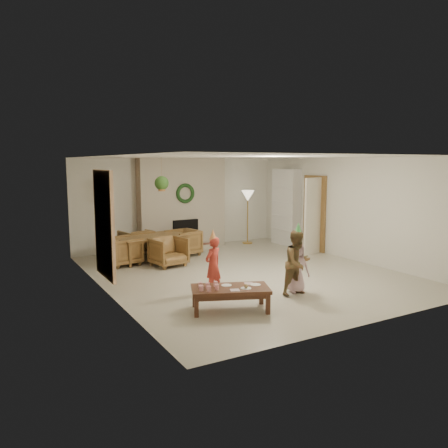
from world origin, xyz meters
TOP-DOWN VIEW (x-y plane):
  - floor at (0.00, 0.00)m, footprint 7.00×7.00m
  - ceiling at (0.00, 0.00)m, footprint 7.00×7.00m
  - wall_back at (0.00, 3.50)m, footprint 7.00×0.00m
  - wall_front at (0.00, -3.50)m, footprint 7.00×0.00m
  - wall_left at (-3.00, 0.00)m, footprint 0.00×7.00m
  - wall_right at (3.00, 0.00)m, footprint 0.00×7.00m
  - fireplace_mass at (0.00, 3.30)m, footprint 2.50×0.40m
  - fireplace_hearth at (0.00, 2.95)m, footprint 1.60×0.30m
  - fireplace_firebox at (0.00, 3.12)m, footprint 0.75×0.12m
  - fireplace_wreath at (0.00, 3.07)m, footprint 0.54×0.10m
  - floor_lamp_base at (1.97, 3.00)m, footprint 0.29×0.29m
  - floor_lamp_post at (1.97, 3.00)m, footprint 0.03×0.03m
  - floor_lamp_shade at (1.97, 3.00)m, footprint 0.38×0.38m
  - bookshelf_carcass at (2.84, 2.30)m, footprint 0.30×1.00m
  - bookshelf_shelf_a at (2.82, 2.30)m, footprint 0.30×0.92m
  - bookshelf_shelf_b at (2.82, 2.30)m, footprint 0.30×0.92m
  - bookshelf_shelf_c at (2.82, 2.30)m, footprint 0.30×0.92m
  - bookshelf_shelf_d at (2.82, 2.30)m, footprint 0.30×0.92m
  - books_row_lower at (2.80, 2.15)m, footprint 0.20×0.40m
  - books_row_mid at (2.80, 2.35)m, footprint 0.20×0.44m
  - books_row_upper at (2.80, 2.20)m, footprint 0.20×0.36m
  - door_frame at (2.96, 1.20)m, footprint 0.05×0.86m
  - door_leaf at (2.58, 0.82)m, footprint 0.77×0.32m
  - curtain_panel at (-2.96, 0.20)m, footprint 0.06×1.20m
  - dining_table at (-1.32, 2.20)m, footprint 1.87×1.26m
  - dining_chair_near at (-1.18, 1.45)m, footprint 0.84×0.85m
  - dining_chair_far at (-1.46, 2.95)m, footprint 0.84×0.85m
  - dining_chair_left at (-2.07, 2.06)m, footprint 0.85×0.84m
  - dining_chair_right at (-0.38, 2.37)m, footprint 0.85×0.84m
  - hanging_plant_cord at (-1.30, 1.50)m, footprint 0.01×0.01m
  - hanging_plant_pot at (-1.30, 1.50)m, footprint 0.16×0.16m
  - hanging_plant_foliage at (-1.30, 1.50)m, footprint 0.32×0.32m
  - coffee_table_top at (-1.51, -1.95)m, footprint 1.39×1.05m
  - coffee_table_apron at (-1.51, -1.95)m, footprint 1.27×0.93m
  - coffee_leg_fl at (-2.13, -1.97)m, footprint 0.09×0.09m
  - coffee_leg_fr at (-1.08, -2.40)m, footprint 0.09×0.09m
  - coffee_leg_bl at (-1.94, -1.50)m, footprint 0.09×0.09m
  - coffee_leg_br at (-0.89, -1.93)m, footprint 0.09×0.09m
  - cup_a at (-2.01, -1.90)m, footprint 0.09×0.09m
  - cup_b at (-1.94, -1.72)m, footprint 0.09×0.09m
  - cup_c at (-1.92, -1.99)m, footprint 0.09×0.09m
  - cup_d at (-1.85, -1.81)m, footprint 0.09×0.09m
  - cup_e at (-1.77, -1.97)m, footprint 0.09×0.09m
  - cup_f at (-1.70, -1.79)m, footprint 0.09×0.09m
  - plate_a at (-1.51, -1.82)m, footprint 0.23×0.23m
  - plate_b at (-1.33, -2.13)m, footprint 0.23×0.23m
  - plate_c at (-1.08, -2.02)m, footprint 0.23×0.23m
  - food_scoop at (-1.33, -2.13)m, footprint 0.09×0.09m
  - napkin_left at (-1.53, -2.13)m, footprint 0.19×0.19m
  - napkin_right at (-1.14, -1.92)m, footprint 0.19×0.19m
  - child_red at (-1.30, -0.97)m, footprint 0.45×0.38m
  - party_hat_red at (-1.30, -0.97)m, footprint 0.15×0.15m
  - child_plaid at (-0.03, -1.80)m, footprint 0.62×0.51m
  - party_hat_plaid at (-0.03, -1.80)m, footprint 0.17×0.17m
  - child_pink at (0.07, -1.68)m, footprint 0.51×0.40m
  - party_hat_pink at (0.07, -1.68)m, footprint 0.16×0.16m

SIDE VIEW (x-z plane):
  - floor at x=0.00m, z-range 0.00..0.00m
  - floor_lamp_base at x=1.97m, z-range 0.00..0.03m
  - fireplace_hearth at x=0.00m, z-range 0.00..0.12m
  - coffee_leg_fl at x=-2.13m, z-range 0.00..0.33m
  - coffee_leg_fr at x=-1.08m, z-range 0.00..0.33m
  - coffee_leg_bl at x=-1.94m, z-range 0.00..0.33m
  - coffee_leg_br at x=-0.89m, z-range 0.00..0.33m
  - coffee_table_apron at x=-1.51m, z-range 0.25..0.33m
  - dining_table at x=-1.32m, z-range 0.00..0.61m
  - dining_chair_near at x=-1.18m, z-range 0.00..0.67m
  - dining_chair_far at x=-1.46m, z-range 0.00..0.67m
  - dining_chair_left at x=-2.07m, z-range 0.00..0.67m
  - dining_chair_right at x=-0.38m, z-range 0.00..0.67m
  - coffee_table_top at x=-1.51m, z-range 0.33..0.38m
  - napkin_left at x=-1.53m, z-range 0.38..0.39m
  - napkin_right at x=-1.14m, z-range 0.38..0.39m
  - plate_a at x=-1.51m, z-range 0.38..0.39m
  - plate_b at x=-1.33m, z-range 0.38..0.39m
  - plate_c at x=-1.08m, z-range 0.38..0.39m
  - food_scoop at x=-1.33m, z-range 0.39..0.46m
  - cup_a at x=-2.01m, z-range 0.38..0.47m
  - cup_b at x=-1.94m, z-range 0.38..0.47m
  - cup_c at x=-1.92m, z-range 0.38..0.47m
  - cup_d at x=-1.85m, z-range 0.38..0.47m
  - cup_e at x=-1.77m, z-range 0.38..0.47m
  - cup_f at x=-1.70m, z-range 0.38..0.47m
  - fireplace_firebox at x=0.00m, z-range 0.07..0.82m
  - bookshelf_shelf_a at x=2.82m, z-range 0.43..0.47m
  - child_pink at x=0.07m, z-range 0.00..0.93m
  - child_red at x=-1.30m, z-range 0.00..1.05m
  - books_row_lower at x=2.80m, z-range 0.47..0.71m
  - child_plaid at x=-0.03m, z-range 0.00..1.19m
  - floor_lamp_post at x=1.97m, z-range 0.03..1.44m
  - bookshelf_shelf_b at x=2.82m, z-range 0.83..0.86m
  - party_hat_pink at x=0.07m, z-range 0.88..1.05m
  - books_row_mid at x=2.80m, z-range 0.87..1.11m
  - door_leaf at x=2.58m, z-range 0.00..2.00m
  - door_frame at x=2.96m, z-range 0.00..2.04m
  - party_hat_red at x=-1.30m, z-range 0.99..1.19m
  - bookshelf_carcass at x=2.84m, z-range 0.00..2.20m
  - party_hat_plaid at x=-0.03m, z-range 1.13..1.33m
  - wall_back at x=0.00m, z-range -2.25..4.75m
  - wall_front at x=0.00m, z-range -2.25..4.75m
  - wall_left at x=-3.00m, z-range -2.25..4.75m
  - wall_right at x=3.00m, z-range -2.25..4.75m
  - fireplace_mass at x=0.00m, z-range 0.00..2.50m
  - bookshelf_shelf_c at x=2.82m, z-range 1.24..1.26m
  - curtain_panel at x=-2.96m, z-range 0.25..2.25m
  - books_row_upper at x=2.80m, z-range 1.27..1.49m
  - floor_lamp_shade at x=1.97m, z-range 1.26..1.57m
  - fireplace_wreath at x=0.00m, z-range 1.28..1.82m
  - bookshelf_shelf_d at x=2.82m, z-range 1.64..1.66m
  - hanging_plant_pot at x=-1.30m, z-range 1.74..1.86m
  - hanging_plant_foliage at x=-1.30m, z-range 1.76..2.08m
  - hanging_plant_cord at x=-1.30m, z-range 1.80..2.50m
  - ceiling at x=0.00m, z-range 2.50..2.50m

